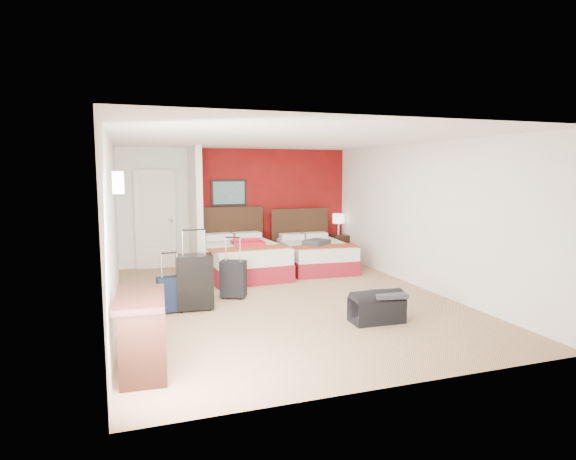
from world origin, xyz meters
name	(u,v)px	position (x,y,z in m)	size (l,w,h in m)	color
ground	(284,299)	(0.00, 0.00, 0.00)	(6.50, 6.50, 0.00)	tan
room_walls	(182,215)	(-1.40, 1.42, 1.26)	(5.02, 6.52, 2.50)	white
red_accent_panel	(271,205)	(0.75, 3.23, 1.25)	(3.50, 0.04, 2.50)	maroon
partition_wall	(196,210)	(-1.00, 2.61, 1.25)	(0.12, 1.20, 2.50)	silver
entry_door	(155,219)	(-1.75, 3.20, 1.02)	(0.82, 0.06, 2.05)	silver
bed_left	(241,260)	(-0.22, 1.97, 0.30)	(1.42, 2.02, 0.61)	white
bed_right	(315,256)	(1.36, 2.04, 0.27)	(1.26, 1.79, 0.54)	silver
red_suitcase_open	(247,242)	(-0.12, 1.87, 0.65)	(0.53, 0.73, 0.09)	red
jacket_bundle	(317,243)	(1.26, 1.74, 0.60)	(0.48, 0.38, 0.11)	#3E3D43
nightstand	(338,247)	(2.29, 2.95, 0.28)	(0.40, 0.40, 0.56)	black
table_lamp	(338,224)	(2.29, 2.95, 0.80)	(0.27, 0.27, 0.48)	silver
suitcase_black	(195,283)	(-1.41, -0.11, 0.39)	(0.52, 0.33, 0.78)	black
suitcase_charcoal	(233,280)	(-0.74, 0.34, 0.29)	(0.39, 0.24, 0.58)	black
suitcase_navy	(170,296)	(-1.76, -0.14, 0.24)	(0.35, 0.22, 0.49)	black
duffel_bag	(377,309)	(0.83, -1.47, 0.18)	(0.70, 0.37, 0.36)	black
jacket_draped	(389,294)	(0.98, -1.52, 0.38)	(0.43, 0.36, 0.06)	#37373C
desk	(141,334)	(-2.22, -2.15, 0.40)	(0.48, 0.95, 0.79)	black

